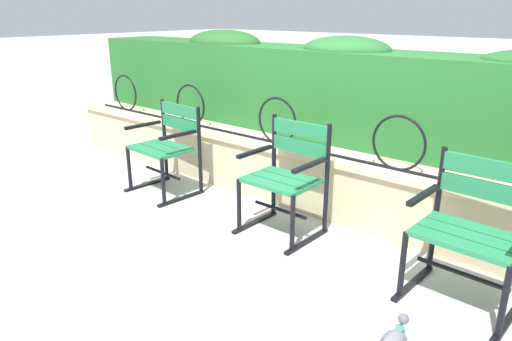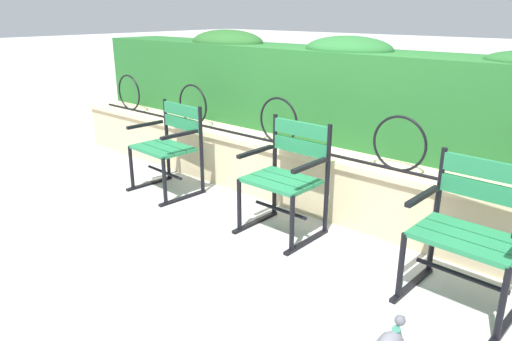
# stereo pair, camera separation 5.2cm
# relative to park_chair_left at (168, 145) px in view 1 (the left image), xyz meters

# --- Properties ---
(ground_plane) EXTENTS (60.00, 60.00, 0.00)m
(ground_plane) POSITION_rel_park_chair_left_xyz_m (1.30, -0.33, -0.46)
(ground_plane) COLOR #ADADA8
(stone_wall) EXTENTS (6.69, 0.41, 0.54)m
(stone_wall) POSITION_rel_park_chair_left_xyz_m (1.30, 0.56, -0.19)
(stone_wall) COLOR #C6B289
(stone_wall) RESTS_ON ground
(iron_arch_fence) EXTENTS (6.16, 0.02, 0.42)m
(iron_arch_fence) POSITION_rel_park_chair_left_xyz_m (1.00, 0.48, 0.26)
(iron_arch_fence) COLOR black
(iron_arch_fence) RESTS_ON stone_wall
(hedge_row) EXTENTS (6.56, 0.67, 0.93)m
(hedge_row) POSITION_rel_park_chair_left_xyz_m (1.28, 1.07, 0.52)
(hedge_row) COLOR #236028
(hedge_row) RESTS_ON stone_wall
(park_chair_left) EXTENTS (0.62, 0.55, 0.84)m
(park_chair_left) POSITION_rel_park_chair_left_xyz_m (0.00, 0.00, 0.00)
(park_chair_left) COLOR #237547
(park_chair_left) RESTS_ON ground
(park_chair_centre) EXTENTS (0.56, 0.52, 0.88)m
(park_chair_centre) POSITION_rel_park_chair_left_xyz_m (1.39, 0.04, 0.01)
(park_chair_centre) COLOR #237547
(park_chair_centre) RESTS_ON ground
(park_chair_right) EXTENTS (0.63, 0.54, 0.87)m
(park_chair_right) POSITION_rel_park_chair_left_xyz_m (2.78, -0.01, 0.01)
(park_chair_right) COLOR #237547
(park_chair_right) RESTS_ON ground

